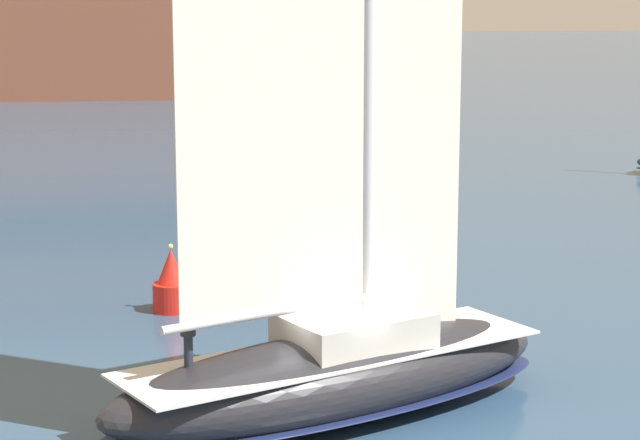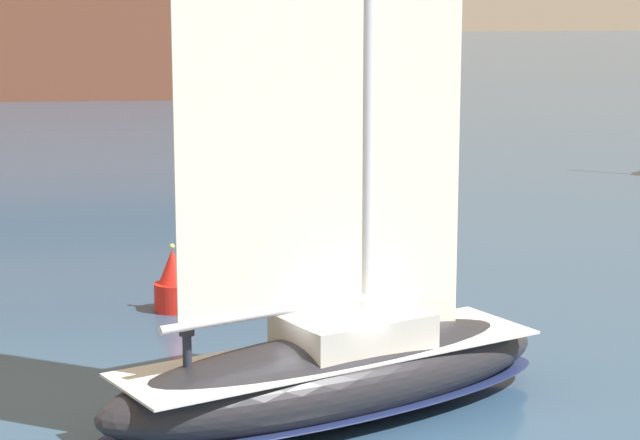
% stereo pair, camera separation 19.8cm
% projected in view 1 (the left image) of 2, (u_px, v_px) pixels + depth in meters
% --- Properties ---
extents(ground_plane, '(400.00, 400.00, 0.00)m').
position_uv_depth(ground_plane, '(333.00, 417.00, 29.06)').
color(ground_plane, '#2D4C6B').
extents(sailboat_main, '(12.05, 8.40, 16.28)m').
position_uv_depth(sailboat_main, '(334.00, 366.00, 28.83)').
color(sailboat_main, '#232328').
rests_on(sailboat_main, ground).
extents(channel_buoy, '(1.17, 1.17, 2.11)m').
position_uv_depth(channel_buoy, '(172.00, 284.00, 38.10)').
color(channel_buoy, red).
rests_on(channel_buoy, ground).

